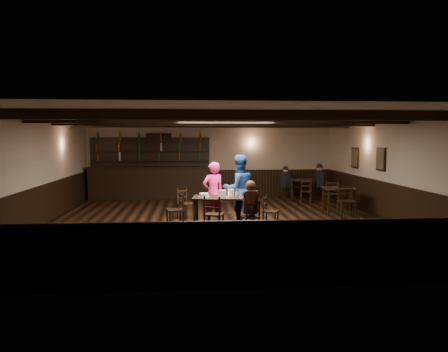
{
  "coord_description": "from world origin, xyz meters",
  "views": [
    {
      "loc": [
        -0.74,
        -11.1,
        2.18
      ],
      "look_at": [
        0.12,
        0.2,
        1.19
      ],
      "focal_mm": 35.0,
      "sensor_mm": 36.0,
      "label": 1
    }
  ],
  "objects": [
    {
      "name": "chair_end_right",
      "position": [
        1.14,
        -0.64,
        0.45
      ],
      "size": [
        0.46,
        0.47,
        0.78
      ],
      "color": "black",
      "rests_on": "ground"
    },
    {
      "name": "drink_glass",
      "position": [
        0.38,
        -0.48,
        0.8
      ],
      "size": [
        0.06,
        0.06,
        0.1
      ],
      "primitive_type": "cylinder",
      "color": "silver",
      "rests_on": "dining_table"
    },
    {
      "name": "room_shell",
      "position": [
        0.01,
        0.04,
        1.75
      ],
      "size": [
        9.02,
        10.02,
        2.71
      ],
      "color": "beige",
      "rests_on": "ground"
    },
    {
      "name": "bg_patron_left",
      "position": [
        2.57,
        3.92,
        0.83
      ],
      "size": [
        0.31,
        0.4,
        0.74
      ],
      "color": "black",
      "rests_on": "ground"
    },
    {
      "name": "plate_stack_a",
      "position": [
        0.02,
        -0.7,
        0.84
      ],
      "size": [
        0.19,
        0.19,
        0.18
      ],
      "primitive_type": "cylinder",
      "color": "white",
      "rests_on": "dining_table"
    },
    {
      "name": "cake",
      "position": [
        -0.42,
        -0.55,
        0.79
      ],
      "size": [
        0.28,
        0.28,
        0.09
      ],
      "color": "white",
      "rests_on": "dining_table"
    },
    {
      "name": "back_table_a",
      "position": [
        3.5,
        1.11,
        0.65
      ],
      "size": [
        0.92,
        0.92,
        0.75
      ],
      "color": "black",
      "rests_on": "ground"
    },
    {
      "name": "dining_table",
      "position": [
        0.07,
        -0.61,
        0.67
      ],
      "size": [
        1.59,
        0.91,
        0.75
      ],
      "color": "black",
      "rests_on": "ground"
    },
    {
      "name": "man_blue",
      "position": [
        0.48,
        -0.13,
        0.88
      ],
      "size": [
        1.0,
        0.87,
        1.76
      ],
      "primitive_type": "imported",
      "rotation": [
        0.0,
        0.0,
        3.42
      ],
      "color": "navy",
      "rests_on": "ground"
    },
    {
      "name": "plate_stack_b",
      "position": [
        0.24,
        -0.53,
        0.84
      ],
      "size": [
        0.15,
        0.15,
        0.18
      ],
      "primitive_type": "cylinder",
      "color": "white",
      "rests_on": "dining_table"
    },
    {
      "name": "menu_blue",
      "position": [
        0.67,
        -0.53,
        0.75
      ],
      "size": [
        0.35,
        0.33,
        0.0
      ],
      "primitive_type": "cube",
      "rotation": [
        0.0,
        0.0,
        -0.64
      ],
      "color": "#0D1141",
      "rests_on": "dining_table"
    },
    {
      "name": "woman_pink",
      "position": [
        -0.18,
        -0.13,
        0.79
      ],
      "size": [
        0.67,
        0.56,
        1.57
      ],
      "primitive_type": "imported",
      "rotation": [
        0.0,
        0.0,
        3.52
      ],
      "color": "#EE2982",
      "rests_on": "ground"
    },
    {
      "name": "chair_end_left",
      "position": [
        -1.06,
        -0.57,
        0.51
      ],
      "size": [
        0.47,
        0.49,
        0.87
      ],
      "color": "black",
      "rests_on": "ground"
    },
    {
      "name": "chair_far_pushed",
      "position": [
        -0.93,
        0.65,
        0.48
      ],
      "size": [
        0.53,
        0.53,
        0.82
      ],
      "color": "black",
      "rests_on": "ground"
    },
    {
      "name": "bar_counter",
      "position": [
        -2.2,
        4.72,
        0.73
      ],
      "size": [
        4.48,
        0.7,
        2.2
      ],
      "color": "black",
      "rests_on": "ground"
    },
    {
      "name": "tea_light",
      "position": [
        0.1,
        -0.49,
        0.78
      ],
      "size": [
        0.05,
        0.05,
        0.06
      ],
      "color": "#A5A8AD",
      "rests_on": "dining_table"
    },
    {
      "name": "back_table_b",
      "position": [
        3.1,
        3.75,
        0.64
      ],
      "size": [
        0.95,
        0.95,
        0.75
      ],
      "color": "black",
      "rests_on": "ground"
    },
    {
      "name": "bg_patron_right",
      "position": [
        3.73,
        3.77,
        0.88
      ],
      "size": [
        0.29,
        0.42,
        0.82
      ],
      "color": "black",
      "rests_on": "ground"
    },
    {
      "name": "salt_shaker",
      "position": [
        0.45,
        -0.75,
        0.79
      ],
      "size": [
        0.03,
        0.03,
        0.08
      ],
      "primitive_type": "cylinder",
      "color": "silver",
      "rests_on": "dining_table"
    },
    {
      "name": "menu_red",
      "position": [
        0.55,
        -0.74,
        0.75
      ],
      "size": [
        0.34,
        0.29,
        0.0
      ],
      "primitive_type": "cube",
      "rotation": [
        0.0,
        0.0,
        -0.34
      ],
      "color": "maroon",
      "rests_on": "dining_table"
    },
    {
      "name": "chair_near_right",
      "position": [
        0.62,
        -1.43,
        0.45
      ],
      "size": [
        0.43,
        0.42,
        0.77
      ],
      "color": "black",
      "rests_on": "ground"
    },
    {
      "name": "ground",
      "position": [
        0.0,
        0.0,
        0.0
      ],
      "size": [
        10.0,
        10.0,
        0.0
      ],
      "primitive_type": "plane",
      "color": "black",
      "rests_on": "ground"
    },
    {
      "name": "seated_person",
      "position": [
        0.61,
        -1.39,
        0.81
      ],
      "size": [
        0.32,
        0.48,
        0.79
      ],
      "color": "black",
      "rests_on": "ground"
    },
    {
      "name": "chair_near_left",
      "position": [
        -0.25,
        -1.35,
        0.51
      ],
      "size": [
        0.51,
        0.5,
        0.87
      ],
      "color": "black",
      "rests_on": "ground"
    },
    {
      "name": "pepper_shaker",
      "position": [
        0.45,
        -0.74,
        0.8
      ],
      "size": [
        0.04,
        0.04,
        0.1
      ],
      "primitive_type": "cylinder",
      "color": "#A5A8AD",
      "rests_on": "dining_table"
    }
  ]
}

